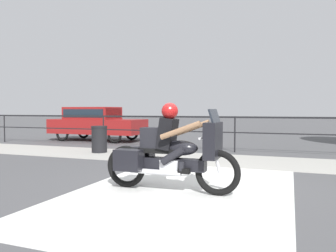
# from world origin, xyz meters

# --- Properties ---
(ground_plane) EXTENTS (120.00, 120.00, 0.00)m
(ground_plane) POSITION_xyz_m (0.00, 0.00, 0.00)
(ground_plane) COLOR #4C4C4F
(sidewalk_band) EXTENTS (44.00, 2.40, 0.01)m
(sidewalk_band) POSITION_xyz_m (0.00, 3.40, 0.01)
(sidewalk_band) COLOR #A8A59E
(sidewalk_band) RESTS_ON ground
(crosswalk_band) EXTENTS (3.62, 6.00, 0.01)m
(crosswalk_band) POSITION_xyz_m (0.02, -0.20, 0.00)
(crosswalk_band) COLOR silver
(crosswalk_band) RESTS_ON ground
(fence_railing) EXTENTS (36.00, 0.05, 1.21)m
(fence_railing) POSITION_xyz_m (0.00, 5.27, 0.95)
(fence_railing) COLOR black
(fence_railing) RESTS_ON ground
(motorcycle) EXTENTS (2.47, 0.76, 1.55)m
(motorcycle) POSITION_xyz_m (-0.22, -0.47, 0.69)
(motorcycle) COLOR black
(motorcycle) RESTS_ON ground
(parked_car) EXTENTS (4.39, 1.76, 1.56)m
(parked_car) POSITION_xyz_m (-6.76, 7.29, 0.89)
(parked_car) COLOR maroon
(parked_car) RESTS_ON ground
(trash_bin) EXTENTS (0.53, 0.53, 0.89)m
(trash_bin) POSITION_xyz_m (-4.22, 3.58, 0.45)
(trash_bin) COLOR black
(trash_bin) RESTS_ON ground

